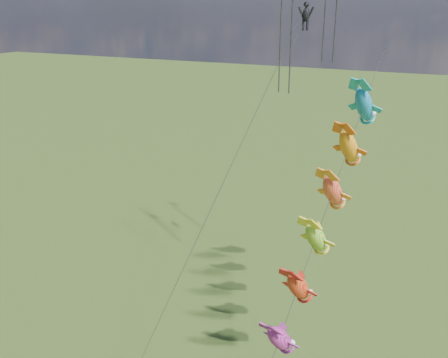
% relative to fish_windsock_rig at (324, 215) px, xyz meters
% --- Properties ---
extents(fish_windsock_rig, '(3.35, 15.70, 18.37)m').
position_rel_fish_windsock_rig_xyz_m(fish_windsock_rig, '(0.00, 0.00, 0.00)').
color(fish_windsock_rig, '#4E4328').
rests_on(fish_windsock_rig, ground).
extents(parafoil_rig, '(7.18, 16.47, 25.81)m').
position_rel_fish_windsock_rig_xyz_m(parafoil_rig, '(-2.96, 4.25, 10.16)').
color(parafoil_rig, '#4E4328').
rests_on(parafoil_rig, ground).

